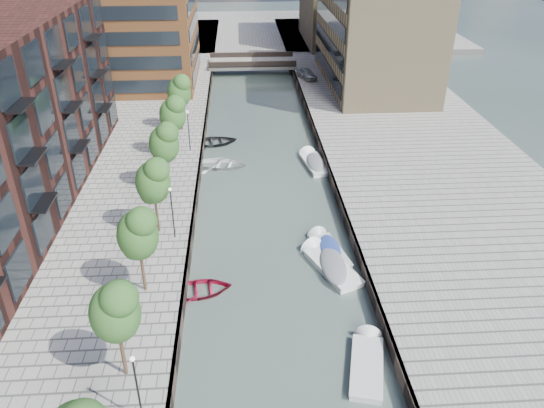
{
  "coord_description": "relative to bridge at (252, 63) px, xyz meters",
  "views": [
    {
      "loc": [
        -2.13,
        -9.29,
        22.4
      ],
      "look_at": [
        0.0,
        24.12,
        3.5
      ],
      "focal_mm": 35.0,
      "sensor_mm": 36.0,
      "label": 1
    }
  ],
  "objects": [
    {
      "name": "water",
      "position": [
        0.0,
        -32.0,
        -1.39
      ],
      "size": [
        300.0,
        300.0,
        0.0
      ],
      "primitive_type": "plane",
      "color": "#38473F",
      "rests_on": "ground"
    },
    {
      "name": "quay_right",
      "position": [
        16.0,
        -32.0,
        -0.89
      ],
      "size": [
        20.0,
        140.0,
        1.0
      ],
      "primitive_type": "cube",
      "color": "gray",
      "rests_on": "ground"
    },
    {
      "name": "quay_wall_left",
      "position": [
        -6.1,
        -32.0,
        -0.89
      ],
      "size": [
        0.25,
        140.0,
        1.0
      ],
      "primitive_type": "cube",
      "color": "#332823",
      "rests_on": "ground"
    },
    {
      "name": "quay_wall_right",
      "position": [
        6.1,
        -32.0,
        -0.89
      ],
      "size": [
        0.25,
        140.0,
        1.0
      ],
      "primitive_type": "cube",
      "color": "#332823",
      "rests_on": "ground"
    },
    {
      "name": "far_closure",
      "position": [
        0.0,
        28.0,
        -0.89
      ],
      "size": [
        80.0,
        40.0,
        1.0
      ],
      "primitive_type": "cube",
      "color": "gray",
      "rests_on": "ground"
    },
    {
      "name": "apartment_block",
      "position": [
        -20.0,
        -42.0,
        6.61
      ],
      "size": [
        8.0,
        38.0,
        14.0
      ],
      "primitive_type": "cube",
      "color": "black",
      "rests_on": "quay_left"
    },
    {
      "name": "tan_block_near",
      "position": [
        16.0,
        -10.0,
        6.61
      ],
      "size": [
        12.0,
        25.0,
        14.0
      ],
      "primitive_type": "cube",
      "color": "#94805B",
      "rests_on": "quay_right"
    },
    {
      "name": "bridge",
      "position": [
        0.0,
        0.0,
        0.0
      ],
      "size": [
        13.0,
        6.0,
        1.3
      ],
      "color": "gray",
      "rests_on": "ground"
    },
    {
      "name": "tree_1",
      "position": [
        -8.5,
        -61.0,
        3.92
      ],
      "size": [
        2.5,
        2.5,
        5.95
      ],
      "color": "#382619",
      "rests_on": "quay_left"
    },
    {
      "name": "tree_2",
      "position": [
        -8.5,
        -54.0,
        3.92
      ],
      "size": [
        2.5,
        2.5,
        5.95
      ],
      "color": "#382619",
      "rests_on": "quay_left"
    },
    {
      "name": "tree_3",
      "position": [
        -8.5,
        -47.0,
        3.92
      ],
      "size": [
        2.5,
        2.5,
        5.95
      ],
      "color": "#382619",
      "rests_on": "quay_left"
    },
    {
      "name": "tree_4",
      "position": [
        -8.5,
        -40.0,
        3.92
      ],
      "size": [
        2.5,
        2.5,
        5.95
      ],
      "color": "#382619",
      "rests_on": "quay_left"
    },
    {
      "name": "tree_5",
      "position": [
        -8.5,
        -33.0,
        3.92
      ],
      "size": [
        2.5,
        2.5,
        5.95
      ],
      "color": "#382619",
      "rests_on": "quay_left"
    },
    {
      "name": "tree_6",
      "position": [
        -8.5,
        -26.0,
        3.92
      ],
      "size": [
        2.5,
        2.5,
        5.95
      ],
      "color": "#382619",
      "rests_on": "quay_left"
    },
    {
      "name": "lamp_0",
      "position": [
        -7.2,
        -64.0,
        2.12
      ],
      "size": [
        0.24,
        0.24,
        4.12
      ],
      "color": "black",
      "rests_on": "quay_left"
    },
    {
      "name": "lamp_1",
      "position": [
        -7.2,
        -48.0,
        2.12
      ],
      "size": [
        0.24,
        0.24,
        4.12
      ],
      "color": "black",
      "rests_on": "quay_left"
    },
    {
      "name": "lamp_2",
      "position": [
        -7.2,
        -32.0,
        2.12
      ],
      "size": [
        0.24,
        0.24,
        4.12
      ],
      "color": "black",
      "rests_on": "quay_left"
    },
    {
      "name": "sloop_2",
      "position": [
        -5.13,
        -53.31,
        -1.39
      ],
      "size": [
        4.78,
        3.73,
        0.9
      ],
      "primitive_type": "imported",
      "rotation": [
        0.0,
        0.0,
        1.72
      ],
      "color": "maroon",
      "rests_on": "ground"
    },
    {
      "name": "sloop_3",
      "position": [
        -4.1,
        -33.98,
        -1.39
      ],
      "size": [
        5.45,
        4.27,
        1.03
      ],
      "primitive_type": "imported",
      "rotation": [
        0.0,
        0.0,
        1.42
      ],
      "color": "silver",
      "rests_on": "ground"
    },
    {
      "name": "sloop_4",
      "position": [
        -4.95,
        -28.19,
        -1.39
      ],
      "size": [
        5.53,
        4.39,
        1.03
      ],
      "primitive_type": "imported",
      "rotation": [
        0.0,
        0.0,
        1.75
      ],
      "color": "black",
      "rests_on": "ground"
    },
    {
      "name": "motorboat_1",
      "position": [
        3.84,
        -51.01,
        -1.16
      ],
      "size": [
        3.89,
        5.89,
        1.86
      ],
      "color": "white",
      "rests_on": "ground"
    },
    {
      "name": "motorboat_2",
      "position": [
        4.58,
        -60.07,
        -1.29
      ],
      "size": [
        2.86,
        5.24,
        1.66
      ],
      "color": "silver",
      "rests_on": "ground"
    },
    {
      "name": "motorboat_3",
      "position": [
        4.06,
        -49.05,
        -1.19
      ],
      "size": [
        2.75,
        5.08,
        1.61
      ],
      "color": "beige",
      "rests_on": "ground"
    },
    {
      "name": "motorboat_4",
      "position": [
        5.03,
        -33.98,
        -1.17
      ],
      "size": [
        2.7,
        5.6,
        1.79
      ],
      "color": "white",
      "rests_on": "ground"
    },
    {
      "name": "car",
      "position": [
        7.5,
        -7.78,
        0.31
      ],
      "size": [
        2.89,
        4.44,
        1.41
      ],
      "primitive_type": "imported",
      "rotation": [
        0.0,
        0.0,
        0.33
      ],
      "color": "#9FA3A4",
      "rests_on": "quay_right"
    }
  ]
}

